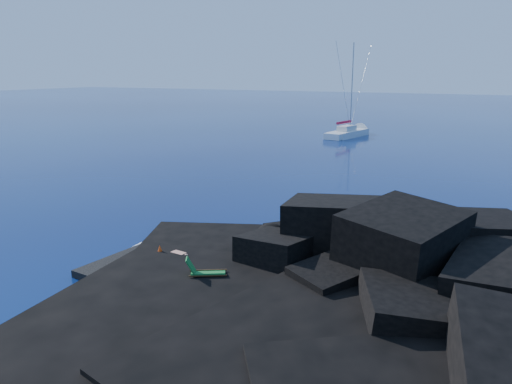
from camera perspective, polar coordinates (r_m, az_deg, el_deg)
ground at (r=25.96m, az=-16.94°, el=-7.75°), size 400.00×400.00×0.00m
headland at (r=22.51m, az=14.24°, el=-10.96°), size 24.00×24.00×3.60m
beach at (r=23.59m, az=-8.07°, el=-9.47°), size 9.08×6.86×0.70m
surf_foam at (r=26.88m, az=-1.64°, el=-6.38°), size 10.00×8.00×0.06m
sailboat at (r=73.10m, az=10.47°, el=6.23°), size 4.88×12.78×13.11m
deck_chair at (r=21.89m, az=-5.50°, el=-8.66°), size 1.82×1.49×1.15m
towel at (r=24.80m, az=-8.83°, el=-7.38°), size 2.02×1.14×0.05m
sunbather at (r=24.74m, az=-8.84°, el=-7.04°), size 1.87×0.72×0.27m
marker_cone at (r=25.02m, az=-10.92°, el=-6.61°), size 0.47×0.47×0.60m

